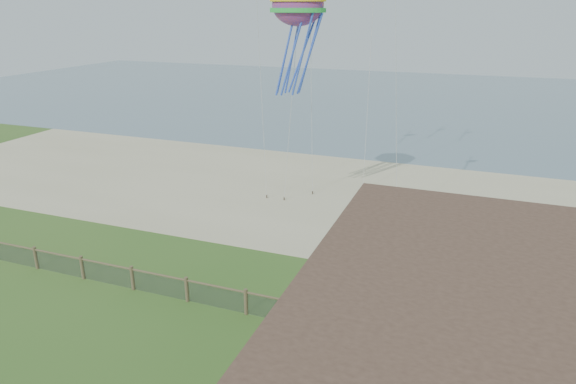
# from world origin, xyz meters

# --- Properties ---
(sand_beach) EXTENTS (72.00, 20.00, 0.02)m
(sand_beach) POSITION_xyz_m (0.00, 22.00, 0.00)
(sand_beach) COLOR tan
(sand_beach) RESTS_ON ground
(ocean) EXTENTS (160.00, 68.00, 0.02)m
(ocean) POSITION_xyz_m (0.00, 66.00, 0.00)
(ocean) COLOR slate
(ocean) RESTS_ON ground
(chainlink_fence) EXTENTS (36.20, 0.20, 1.25)m
(chainlink_fence) POSITION_xyz_m (0.00, 6.00, 0.55)
(chainlink_fence) COLOR brown
(chainlink_fence) RESTS_ON ground
(picnic_table) EXTENTS (1.78, 1.52, 0.65)m
(picnic_table) POSITION_xyz_m (6.76, 5.00, 0.32)
(picnic_table) COLOR brown
(picnic_table) RESTS_ON ground
(octopus_kite) EXTENTS (3.61, 2.82, 6.73)m
(octopus_kite) POSITION_xyz_m (-1.55, 16.97, 11.27)
(octopus_kite) COLOR #FD4728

